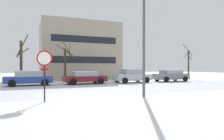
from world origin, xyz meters
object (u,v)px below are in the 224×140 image
at_px(parked_car_gray, 171,75).
at_px(stop_sign, 44,66).
at_px(parked_car_blue, 29,78).
at_px(parked_car_maroon, 85,77).
at_px(parked_car_silver, 132,76).
at_px(street_lamp, 147,30).

bearing_deg(parked_car_gray, stop_sign, -147.48).
xyz_separation_m(parked_car_blue, parked_car_maroon, (5.42, -0.08, -0.04)).
height_order(parked_car_silver, parked_car_gray, parked_car_silver).
bearing_deg(stop_sign, parked_car_maroon, 65.23).
bearing_deg(street_lamp, parked_car_blue, 121.90).
distance_m(street_lamp, parked_car_gray, 14.46).
bearing_deg(parked_car_gray, parked_car_maroon, 179.24).
bearing_deg(parked_car_silver, parked_car_maroon, 179.15).
distance_m(stop_sign, parked_car_blue, 10.16).
xyz_separation_m(street_lamp, parked_car_blue, (-6.48, 10.41, -3.15)).
height_order(street_lamp, parked_car_gray, street_lamp).
bearing_deg(street_lamp, stop_sign, 176.64).
height_order(stop_sign, parked_car_blue, stop_sign).
distance_m(parked_car_maroon, parked_car_gray, 10.84).
relative_size(street_lamp, parked_car_blue, 1.51).
xyz_separation_m(stop_sign, parked_car_gray, (15.45, 9.85, -1.04)).
height_order(stop_sign, parked_car_gray, stop_sign).
bearing_deg(parked_car_blue, parked_car_silver, -0.87).
bearing_deg(street_lamp, parked_car_silver, 66.96).
relative_size(parked_car_maroon, parked_car_silver, 1.03).
distance_m(street_lamp, parked_car_maroon, 10.86).
relative_size(stop_sign, parked_car_maroon, 0.57).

